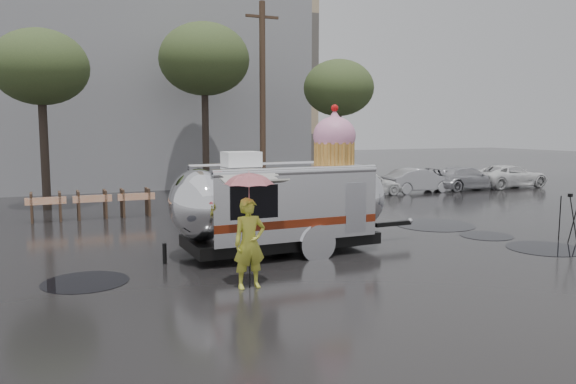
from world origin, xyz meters
name	(u,v)px	position (x,y,z in m)	size (l,w,h in m)	color
ground	(379,266)	(0.00, 0.00, 0.00)	(120.00, 120.00, 0.00)	black
puddles	(411,240)	(2.49, 2.22, 0.00)	(13.38, 6.45, 0.01)	black
grey_building	(96,71)	(-4.00, 24.00, 6.50)	(22.00, 12.00, 13.00)	slate
utility_pole	(263,97)	(2.50, 14.00, 4.62)	(1.60, 0.28, 9.00)	#473323
tree_left	(40,68)	(-7.00, 13.00, 5.48)	(3.64, 3.64, 6.95)	#382D26
tree_mid	(204,60)	(0.00, 15.00, 6.34)	(4.20, 4.20, 8.03)	#382D26
tree_right	(339,89)	(6.00, 13.00, 5.06)	(3.36, 3.36, 6.42)	#382D26
barricade_row	(92,204)	(-5.55, 9.96, 0.52)	(4.30, 0.80, 1.00)	#473323
parked_cars	(447,177)	(11.78, 12.00, 0.72)	(13.20, 1.90, 1.50)	silver
airstream_trailer	(284,200)	(-1.42, 2.31, 1.37)	(7.24, 2.82, 3.90)	silver
person_left	(249,243)	(-3.36, -0.45, 0.91)	(0.66, 0.44, 1.82)	gold
umbrella_pink	(249,191)	(-3.36, -0.45, 1.96)	(1.19, 1.19, 2.36)	pink
tripod	(569,214)	(6.46, 0.28, 0.79)	(0.54, 0.56, 1.38)	black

